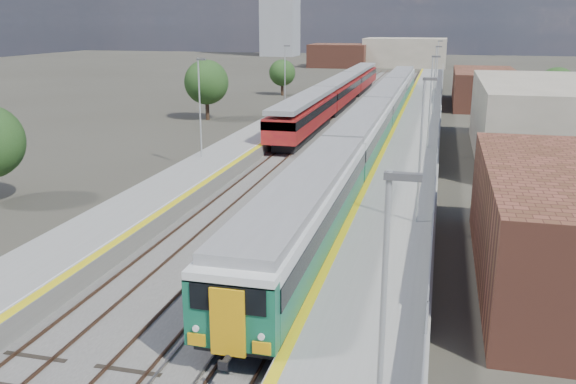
% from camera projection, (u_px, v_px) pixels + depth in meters
% --- Properties ---
extents(ground, '(320.00, 320.00, 0.00)m').
position_uv_depth(ground, '(360.00, 139.00, 59.85)').
color(ground, '#47443A').
rests_on(ground, ground).
extents(ballast_bed, '(10.50, 155.00, 0.06)m').
position_uv_depth(ballast_bed, '(342.00, 133.00, 62.70)').
color(ballast_bed, '#565451').
rests_on(ballast_bed, ground).
extents(tracks, '(8.96, 160.00, 0.17)m').
position_uv_depth(tracks, '(350.00, 130.00, 64.10)').
color(tracks, '#4C3323').
rests_on(tracks, ground).
extents(platform_right, '(4.70, 155.00, 8.52)m').
position_uv_depth(platform_right, '(416.00, 131.00, 60.80)').
color(platform_right, slate).
rests_on(platform_right, ground).
extents(platform_left, '(4.30, 155.00, 8.52)m').
position_uv_depth(platform_left, '(278.00, 126.00, 64.15)').
color(platform_left, slate).
rests_on(platform_left, ground).
extents(buildings, '(72.00, 185.50, 40.00)m').
position_uv_depth(buildings, '(335.00, 23.00, 143.91)').
color(buildings, brown).
rests_on(buildings, ground).
extents(green_train, '(3.09, 85.98, 3.40)m').
position_uv_depth(green_train, '(377.00, 115.00, 58.91)').
color(green_train, black).
rests_on(green_train, ground).
extents(red_train, '(3.06, 61.98, 3.86)m').
position_uv_depth(red_train, '(339.00, 91.00, 79.41)').
color(red_train, black).
rests_on(red_train, ground).
extents(tree_b, '(5.10, 5.10, 6.91)m').
position_uv_depth(tree_b, '(206.00, 82.00, 70.04)').
color(tree_b, '#382619').
rests_on(tree_b, ground).
extents(tree_c, '(4.04, 4.04, 5.48)m').
position_uv_depth(tree_c, '(282.00, 73.00, 93.74)').
color(tree_c, '#382619').
rests_on(tree_c, ground).
extents(tree_d, '(4.48, 4.48, 6.07)m').
position_uv_depth(tree_d, '(556.00, 87.00, 70.15)').
color(tree_d, '#382619').
rests_on(tree_d, ground).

